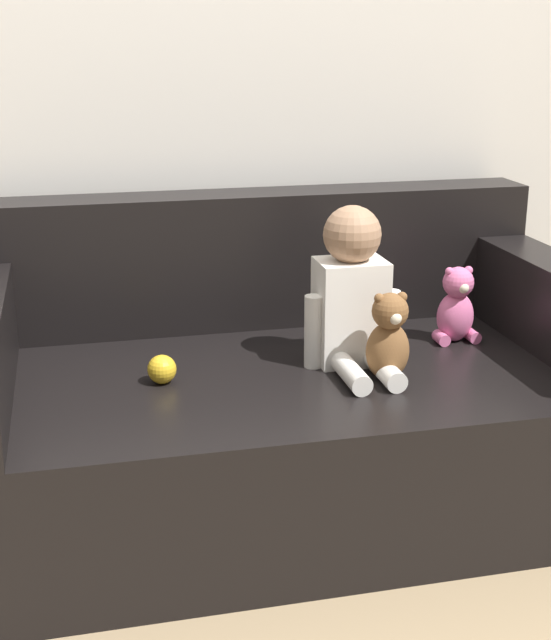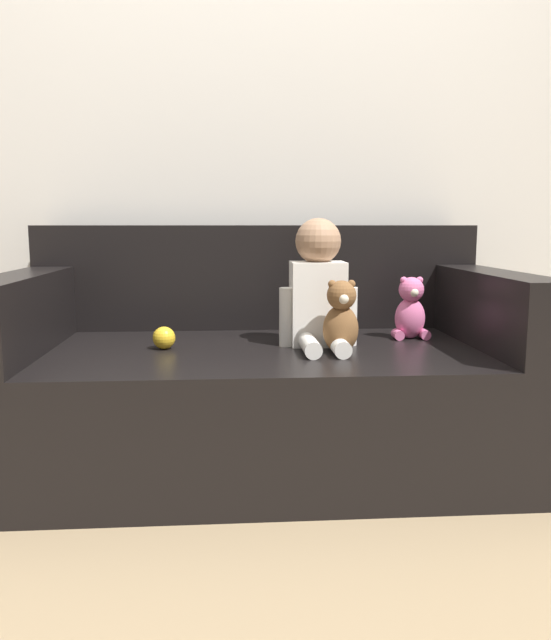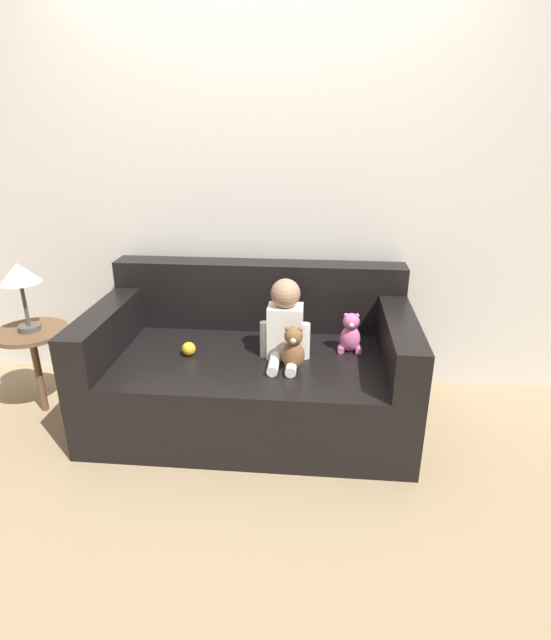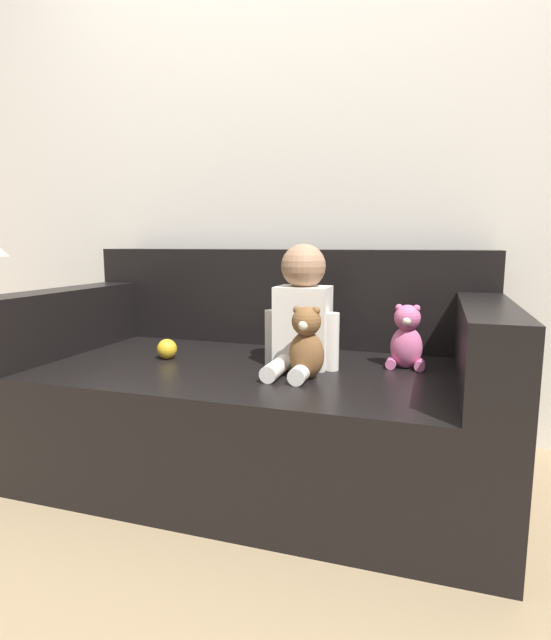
% 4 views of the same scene
% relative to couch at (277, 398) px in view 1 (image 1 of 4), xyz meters
% --- Properties ---
extents(ground_plane, '(12.00, 12.00, 0.00)m').
position_rel_couch_xyz_m(ground_plane, '(0.00, -0.06, -0.30)').
color(ground_plane, '#9E8460').
extents(wall_back, '(8.00, 0.05, 2.60)m').
position_rel_couch_xyz_m(wall_back, '(0.00, 0.51, 1.00)').
color(wall_back, silver).
rests_on(wall_back, ground_plane).
extents(couch, '(1.73, 0.96, 0.83)m').
position_rel_couch_xyz_m(couch, '(0.00, 0.00, 0.00)').
color(couch, black).
rests_on(couch, ground_plane).
extents(person_baby, '(0.27, 0.33, 0.43)m').
position_rel_couch_xyz_m(person_baby, '(0.19, -0.08, 0.31)').
color(person_baby, white).
rests_on(person_baby, couch).
extents(teddy_bear_brown, '(0.12, 0.11, 0.24)m').
position_rel_couch_xyz_m(teddy_bear_brown, '(0.24, -0.22, 0.24)').
color(teddy_bear_brown, brown).
rests_on(teddy_bear_brown, couch).
extents(plush_toy_side, '(0.13, 0.10, 0.23)m').
position_rel_couch_xyz_m(plush_toy_side, '(0.54, 0.02, 0.23)').
color(plush_toy_side, '#DB6699').
rests_on(plush_toy_side, couch).
extents(toy_ball, '(0.08, 0.08, 0.08)m').
position_rel_couch_xyz_m(toy_ball, '(-0.33, -0.11, 0.16)').
color(toy_ball, gold).
rests_on(toy_ball, couch).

